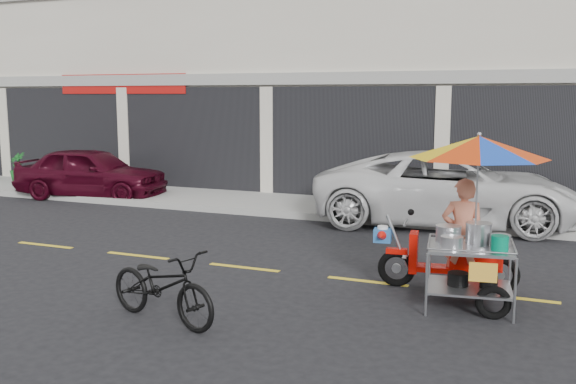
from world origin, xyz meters
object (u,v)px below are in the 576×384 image
at_px(maroon_sedan, 91,173).
at_px(near_bicycle, 162,285).
at_px(food_vendor_rig, 470,195).
at_px(white_pickup, 449,189).

relative_size(maroon_sedan, near_bicycle, 2.31).
bearing_deg(food_vendor_rig, maroon_sedan, 145.97).
bearing_deg(food_vendor_rig, white_pickup, 93.46).
height_order(maroon_sedan, food_vendor_rig, food_vendor_rig).
bearing_deg(near_bicycle, food_vendor_rig, -40.99).
bearing_deg(maroon_sedan, food_vendor_rig, -124.50).
xyz_separation_m(maroon_sedan, near_bicycle, (6.96, -7.25, -0.22)).
distance_m(white_pickup, near_bicycle, 7.58).
height_order(white_pickup, near_bicycle, white_pickup).
height_order(maroon_sedan, white_pickup, white_pickup).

